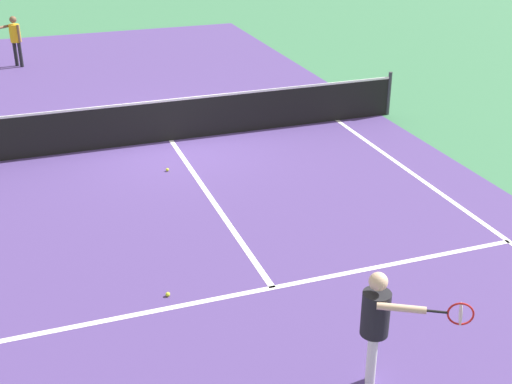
# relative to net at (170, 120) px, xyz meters

# --- Properties ---
(ground_plane) EXTENTS (60.00, 60.00, 0.00)m
(ground_plane) POSITION_rel_net_xyz_m (0.00, 0.00, -0.49)
(ground_plane) COLOR #38724C
(court_surface_inbounds) EXTENTS (10.62, 24.40, 0.00)m
(court_surface_inbounds) POSITION_rel_net_xyz_m (0.00, 0.00, -0.49)
(court_surface_inbounds) COLOR #4C387A
(court_surface_inbounds) RESTS_ON ground_plane
(line_sideline_right) EXTENTS (0.10, 11.89, 0.01)m
(line_sideline_right) POSITION_rel_net_xyz_m (4.11, -5.95, -0.49)
(line_sideline_right) COLOR white
(line_sideline_right) RESTS_ON ground_plane
(line_service_near) EXTENTS (8.22, 0.10, 0.01)m
(line_service_near) POSITION_rel_net_xyz_m (0.00, -6.40, -0.49)
(line_service_near) COLOR white
(line_service_near) RESTS_ON ground_plane
(line_center_service) EXTENTS (0.10, 6.40, 0.01)m
(line_center_service) POSITION_rel_net_xyz_m (0.00, -3.20, -0.49)
(line_center_service) COLOR white
(line_center_service) RESTS_ON ground_plane
(net) EXTENTS (11.06, 0.09, 1.07)m
(net) POSITION_rel_net_xyz_m (0.00, 0.00, 0.00)
(net) COLOR #33383D
(net) RESTS_ON ground_plane
(player_near) EXTENTS (0.96, 0.88, 1.55)m
(player_near) POSITION_rel_net_xyz_m (0.33, -8.76, 0.46)
(player_near) COLOR white
(player_near) RESTS_ON ground_plane
(player_far) EXTENTS (1.06, 0.67, 1.54)m
(player_far) POSITION_rel_net_xyz_m (-2.95, 7.94, 0.45)
(player_far) COLOR black
(player_far) RESTS_ON ground_plane
(tennis_ball_mid_court) EXTENTS (0.07, 0.07, 0.07)m
(tennis_ball_mid_court) POSITION_rel_net_xyz_m (-1.48, -6.10, -0.46)
(tennis_ball_mid_court) COLOR #CCE033
(tennis_ball_mid_court) RESTS_ON ground_plane
(tennis_ball_near_net) EXTENTS (0.07, 0.07, 0.07)m
(tennis_ball_near_net) POSITION_rel_net_xyz_m (-0.47, -1.69, -0.46)
(tennis_ball_near_net) COLOR #CCE033
(tennis_ball_near_net) RESTS_ON ground_plane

